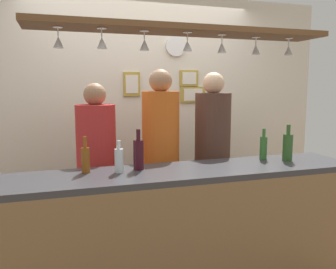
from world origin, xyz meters
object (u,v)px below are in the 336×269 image
bottle_champagne_green (288,147)px  person_left_red_shirt (97,158)px  person_middle_orange_shirt (161,146)px  bottle_soda_clear (119,160)px  wall_clock (176,46)px  bottle_wine_dark_red (138,154)px  picture_frame_crest (132,84)px  picture_frame_upper_small (189,78)px  bottle_beer_amber_tall (86,159)px  bottle_beer_green_import (263,147)px  picture_frame_lower_pair (193,95)px  person_right_brown_shirt (212,144)px

bottle_champagne_green → person_left_red_shirt: bearing=157.5°
person_middle_orange_shirt → bottle_soda_clear: (-0.48, -0.59, 0.02)m
wall_clock → bottle_wine_dark_red: bearing=-119.3°
picture_frame_crest → picture_frame_upper_small: bearing=0.0°
picture_frame_crest → picture_frame_upper_small: size_ratio=1.18×
bottle_beer_amber_tall → picture_frame_crest: picture_frame_crest is taller
picture_frame_crest → person_left_red_shirt: bearing=-122.2°
bottle_soda_clear → picture_frame_crest: (0.38, 1.35, 0.54)m
bottle_beer_green_import → picture_frame_crest: picture_frame_crest is taller
bottle_beer_green_import → picture_frame_lower_pair: bearing=96.4°
bottle_wine_dark_red → bottle_beer_green_import: bearing=2.4°
bottle_wine_dark_red → picture_frame_crest: (0.23, 1.30, 0.52)m
bottle_soda_clear → picture_frame_upper_small: bearing=52.2°
bottle_champagne_green → bottle_beer_green_import: bottle_champagne_green is taller
person_right_brown_shirt → picture_frame_upper_small: (0.04, 0.76, 0.64)m
bottle_beer_amber_tall → picture_frame_crest: (0.61, 1.28, 0.53)m
person_right_brown_shirt → bottle_soda_clear: bearing=-149.4°
picture_frame_upper_small → picture_frame_lower_pair: size_ratio=0.73×
person_right_brown_shirt → bottle_soda_clear: size_ratio=7.52×
person_left_red_shirt → person_right_brown_shirt: bearing=0.0°
person_right_brown_shirt → picture_frame_lower_pair: (0.09, 0.76, 0.46)m
bottle_champagne_green → wall_clock: wall_clock is taller
bottle_beer_green_import → picture_frame_upper_small: 1.41m
person_middle_orange_shirt → picture_frame_upper_small: 1.13m
person_right_brown_shirt → bottle_wine_dark_red: bearing=-147.2°
bottle_beer_green_import → picture_frame_upper_small: picture_frame_upper_small is taller
picture_frame_lower_pair → wall_clock: bearing=-178.3°
person_right_brown_shirt → bottle_beer_green_import: size_ratio=6.66×
picture_frame_upper_small → wall_clock: wall_clock is taller
bottle_beer_amber_tall → picture_frame_crest: bearing=64.7°
bottle_soda_clear → person_left_red_shirt: bearing=99.3°
person_right_brown_shirt → bottle_soda_clear: person_right_brown_shirt is taller
bottle_beer_amber_tall → bottle_wine_dark_red: (0.38, -0.02, 0.02)m
person_right_brown_shirt → bottle_wine_dark_red: 1.01m
picture_frame_crest → wall_clock: bearing=-0.7°
person_middle_orange_shirt → bottle_wine_dark_red: size_ratio=5.84×
wall_clock → bottle_beer_green_import: bearing=-74.1°
wall_clock → picture_frame_lower_pair: bearing=1.7°
person_right_brown_shirt → picture_frame_upper_small: size_ratio=7.87×
bottle_wine_dark_red → wall_clock: 1.76m
bottle_soda_clear → picture_frame_lower_pair: size_ratio=0.77×
bottle_wine_dark_red → picture_frame_crest: size_ratio=1.15×
person_left_red_shirt → picture_frame_crest: 1.10m
person_right_brown_shirt → bottle_beer_amber_tall: (-1.23, -0.53, 0.04)m
bottle_beer_amber_tall → wall_clock: (1.11, 1.28, 0.95)m
bottle_wine_dark_red → picture_frame_upper_small: bearing=55.6°
bottle_soda_clear → bottle_champagne_green: bottle_champagne_green is taller
person_middle_orange_shirt → bottle_beer_amber_tall: (-0.71, -0.53, 0.03)m
person_left_red_shirt → bottle_beer_amber_tall: 0.55m
bottle_beer_amber_tall → picture_frame_lower_pair: size_ratio=0.87×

